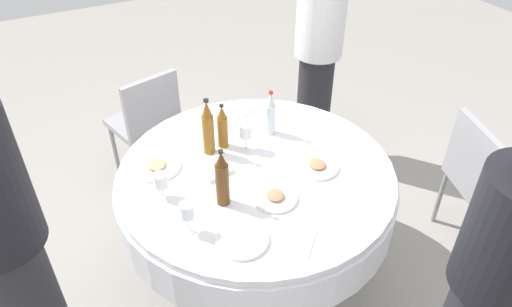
% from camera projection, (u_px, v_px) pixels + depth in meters
% --- Properties ---
extents(ground_plane, '(10.00, 10.00, 0.00)m').
position_uv_depth(ground_plane, '(256.00, 263.00, 2.89)').
color(ground_plane, gray).
extents(dining_table, '(1.46, 1.46, 0.74)m').
position_uv_depth(dining_table, '(256.00, 190.00, 2.54)').
color(dining_table, white).
rests_on(dining_table, ground_plane).
extents(bottle_amber_right, '(0.06, 0.06, 0.33)m').
position_uv_depth(bottle_amber_right, '(208.00, 128.00, 2.48)').
color(bottle_amber_right, '#8C5619').
rests_on(bottle_amber_right, dining_table).
extents(bottle_brown_front, '(0.06, 0.06, 0.31)m').
position_uv_depth(bottle_brown_front, '(222.00, 179.00, 2.16)').
color(bottle_brown_front, '#593314').
rests_on(bottle_brown_front, dining_table).
extents(bottle_clear_mid, '(0.06, 0.06, 0.27)m').
position_uv_depth(bottle_clear_mid, '(270.00, 114.00, 2.65)').
color(bottle_clear_mid, silver).
rests_on(bottle_clear_mid, dining_table).
extents(bottle_amber_east, '(0.06, 0.06, 0.26)m').
position_uv_depth(bottle_amber_east, '(223.00, 127.00, 2.54)').
color(bottle_amber_east, '#8C5619').
rests_on(bottle_amber_east, dining_table).
extents(wine_glass_east, '(0.07, 0.07, 0.14)m').
position_uv_depth(wine_glass_east, '(161.00, 181.00, 2.22)').
color(wine_glass_east, white).
rests_on(wine_glass_east, dining_table).
extents(wine_glass_inner, '(0.07, 0.07, 0.15)m').
position_uv_depth(wine_glass_inner, '(246.00, 132.00, 2.53)').
color(wine_glass_inner, white).
rests_on(wine_glass_inner, dining_table).
extents(wine_glass_outer, '(0.06, 0.06, 0.16)m').
position_uv_depth(wine_glass_outer, '(187.00, 212.00, 2.03)').
color(wine_glass_outer, white).
rests_on(wine_glass_outer, dining_table).
extents(plate_near, '(0.21, 0.21, 0.04)m').
position_uv_depth(plate_near, '(275.00, 197.00, 2.26)').
color(plate_near, white).
rests_on(plate_near, dining_table).
extents(plate_rear, '(0.23, 0.23, 0.02)m').
position_uv_depth(plate_rear, '(242.00, 240.00, 2.05)').
color(plate_rear, white).
rests_on(plate_rear, dining_table).
extents(plate_left, '(0.25, 0.25, 0.04)m').
position_uv_depth(plate_left, '(156.00, 166.00, 2.45)').
color(plate_left, white).
rests_on(plate_left, dining_table).
extents(plate_north, '(0.22, 0.22, 0.04)m').
position_uv_depth(plate_north, '(317.00, 166.00, 2.45)').
color(plate_north, white).
rests_on(plate_north, dining_table).
extents(knife_front, '(0.09, 0.17, 0.00)m').
position_uv_depth(knife_front, '(250.00, 113.00, 2.89)').
color(knife_front, silver).
rests_on(knife_front, dining_table).
extents(fork_mid, '(0.14, 0.14, 0.00)m').
position_uv_depth(fork_mid, '(311.00, 244.00, 2.03)').
color(fork_mid, silver).
rests_on(fork_mid, dining_table).
extents(spoon_east, '(0.16, 0.11, 0.00)m').
position_uv_depth(spoon_east, '(215.00, 121.00, 2.81)').
color(spoon_east, silver).
rests_on(spoon_east, dining_table).
extents(folded_napkin, '(0.18, 0.18, 0.02)m').
position_uv_depth(folded_napkin, '(214.00, 169.00, 2.43)').
color(folded_napkin, white).
rests_on(folded_napkin, dining_table).
extents(person_right, '(0.34, 0.34, 1.69)m').
position_uv_depth(person_right, '(4.00, 247.00, 1.83)').
color(person_right, '#26262B').
rests_on(person_right, ground_plane).
extents(person_front, '(0.34, 0.34, 1.53)m').
position_uv_depth(person_front, '(492.00, 286.00, 1.79)').
color(person_front, '#26262B').
rests_on(person_front, ground_plane).
extents(person_mid, '(0.34, 0.34, 1.54)m').
position_uv_depth(person_mid, '(318.00, 55.00, 3.40)').
color(person_mid, '#26262B').
rests_on(person_mid, ground_plane).
extents(chair_outer, '(0.50, 0.50, 0.87)m').
position_uv_depth(chair_outer, '(480.00, 175.00, 2.76)').
color(chair_outer, '#99999E').
rests_on(chair_outer, ground_plane).
extents(chair_far, '(0.49, 0.49, 0.87)m').
position_uv_depth(chair_far, '(147.00, 119.00, 3.24)').
color(chair_far, '#99999E').
rests_on(chair_far, ground_plane).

